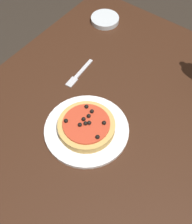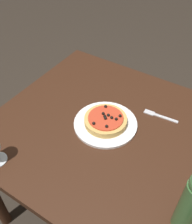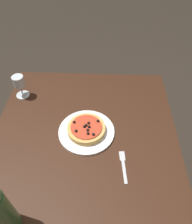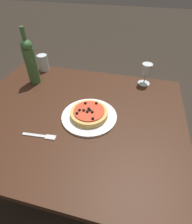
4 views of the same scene
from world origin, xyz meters
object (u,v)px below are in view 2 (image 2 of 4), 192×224
object	(u,v)px
dining_table	(121,147)
dinner_plate	(105,124)
pizza	(106,120)
fork	(158,116)

from	to	relation	value
dining_table	dinner_plate	distance (m)	0.14
pizza	dining_table	bearing A→B (deg)	174.47
dining_table	pizza	world-z (taller)	pizza
dining_table	dinner_plate	xyz separation A→B (m)	(0.09, -0.01, 0.10)
dinner_plate	pizza	xyz separation A→B (m)	(-0.00, -0.00, 0.02)
dining_table	fork	xyz separation A→B (m)	(-0.09, -0.19, 0.09)
dining_table	pizza	size ratio (longest dim) A/B	6.10
dinner_plate	fork	bearing A→B (deg)	-134.98
dinner_plate	fork	xyz separation A→B (m)	(-0.18, -0.18, -0.00)
dining_table	dinner_plate	size ratio (longest dim) A/B	4.08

